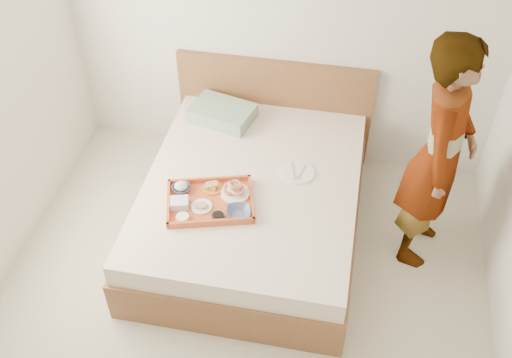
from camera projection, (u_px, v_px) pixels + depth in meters
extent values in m
cube|color=beige|center=(229.00, 338.00, 4.00)|extent=(3.50, 4.00, 0.01)
cube|color=silver|center=(282.00, 20.00, 4.53)|extent=(3.50, 0.01, 2.60)
cube|color=brown|center=(252.00, 206.00, 4.54)|extent=(1.65, 2.00, 0.53)
cube|color=brown|center=(274.00, 109.00, 5.08)|extent=(1.65, 0.06, 0.95)
cube|color=#89B192|center=(222.00, 113.00, 4.85)|extent=(0.56, 0.45, 0.12)
cube|color=#C85A2C|center=(210.00, 201.00, 4.16)|extent=(0.70, 0.59, 0.05)
cylinder|color=white|center=(235.00, 193.00, 4.23)|extent=(0.26, 0.26, 0.01)
imported|color=#181B47|center=(239.00, 213.00, 4.07)|extent=(0.21, 0.21, 0.04)
cylinder|color=black|center=(218.00, 217.00, 4.05)|extent=(0.11, 0.11, 0.03)
cylinder|color=white|center=(202.00, 207.00, 4.13)|extent=(0.18, 0.18, 0.01)
cylinder|color=orange|center=(213.00, 188.00, 4.27)|extent=(0.18, 0.18, 0.01)
imported|color=#181B47|center=(181.00, 188.00, 4.24)|extent=(0.16, 0.16, 0.04)
cube|color=silver|center=(179.00, 203.00, 4.13)|extent=(0.15, 0.13, 0.05)
cylinder|color=white|center=(183.00, 218.00, 4.04)|extent=(0.11, 0.11, 0.03)
cylinder|color=white|center=(297.00, 172.00, 4.41)|extent=(0.27, 0.27, 0.01)
imported|color=white|center=(439.00, 156.00, 3.98)|extent=(0.57, 0.74, 1.82)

